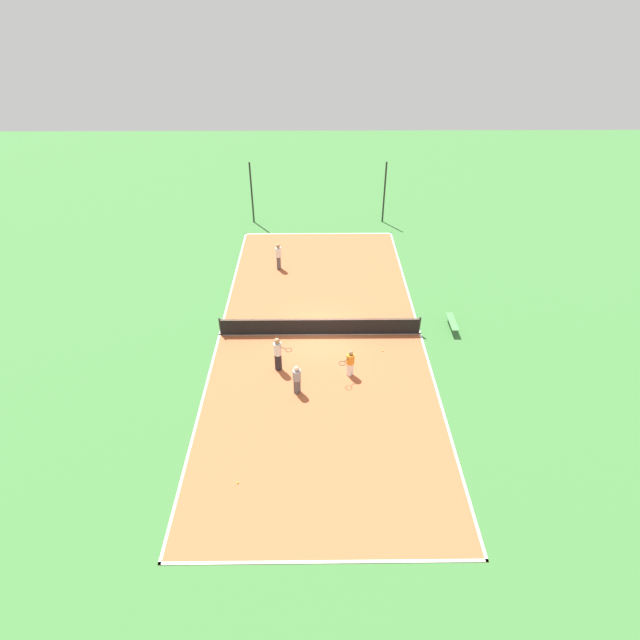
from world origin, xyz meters
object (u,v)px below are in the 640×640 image
tennis_ball_far_baseline (383,351)px  fence_post_back_right (384,193)px  player_near_white (278,255)px  tennis_ball_left_sideline (238,483)px  tennis_net (320,326)px  player_baseline_gray (297,378)px  player_center_orange (350,362)px  player_far_white (278,352)px  bench (452,322)px  fence_post_back_left (252,193)px

tennis_ball_far_baseline → fence_post_back_right: (1.71, 15.40, 2.15)m
player_near_white → tennis_ball_left_sideline: (-0.57, -15.85, -0.93)m
player_near_white → tennis_ball_far_baseline: (5.49, -8.27, -0.93)m
tennis_net → tennis_ball_left_sideline: (-3.05, -8.99, -0.47)m
player_baseline_gray → player_center_orange: size_ratio=1.05×
tennis_net → player_far_white: bearing=-125.4°
player_far_white → bench: bearing=49.1°
bench → player_center_orange: size_ratio=1.16×
tennis_net → tennis_ball_left_sideline: tennis_net is taller
player_center_orange → player_near_white: bearing=-118.5°
bench → player_baseline_gray: 9.15m
player_far_white → tennis_ball_far_baseline: size_ratio=26.14×
player_near_white → fence_post_back_right: 10.21m
player_center_orange → bench: bearing=164.1°
fence_post_back_left → tennis_ball_left_sideline: bearing=-85.8°
player_baseline_gray → fence_post_back_left: (-3.70, 18.24, 1.37)m
player_far_white → player_baseline_gray: bearing=-30.7°
player_center_orange → tennis_ball_far_baseline: (1.70, 1.72, -0.74)m
player_near_white → fence_post_back_left: (-2.26, 7.13, 1.22)m
bench → fence_post_back_left: fence_post_back_left is taller
player_near_white → tennis_ball_far_baseline: size_ratio=24.79×
bench → player_near_white: player_near_white is taller
tennis_ball_far_baseline → fence_post_back_left: fence_post_back_left is taller
player_baseline_gray → fence_post_back_right: bearing=13.1°
tennis_ball_far_baseline → fence_post_back_right: bearing=83.6°
tennis_net → player_baseline_gray: (-1.03, -4.25, 0.31)m
bench → tennis_ball_far_baseline: 4.23m
player_center_orange → tennis_ball_far_baseline: 2.53m
tennis_net → fence_post_back_right: size_ratio=2.29×
fence_post_back_right → player_far_white: bearing=-111.7°
tennis_net → player_baseline_gray: player_baseline_gray is taller
player_baseline_gray → bench: bearing=-28.3°
tennis_ball_far_baseline → fence_post_back_left: (-7.75, 15.40, 2.15)m
fence_post_back_right → player_center_orange: bearing=-101.3°
player_near_white → player_center_orange: size_ratio=1.22×
tennis_net → player_far_white: 3.37m
player_baseline_gray → player_near_white: 11.20m
tennis_net → tennis_ball_left_sideline: 9.50m
bench → player_baseline_gray: bearing=121.1°
fence_post_back_left → fence_post_back_right: (9.47, 0.00, 0.00)m
tennis_ball_far_baseline → bench: bearing=26.6°
player_center_orange → tennis_ball_left_sideline: size_ratio=20.24×
player_near_white → fence_post_back_right: fence_post_back_right is taller
player_far_white → tennis_ball_left_sideline: player_far_white is taller
bench → tennis_ball_left_sideline: bench is taller
tennis_net → player_center_orange: 3.41m
tennis_ball_far_baseline → player_baseline_gray: bearing=-145.0°
bench → player_center_orange: (-5.47, -3.61, 0.41)m
tennis_net → player_baseline_gray: 4.38m
fence_post_back_left → fence_post_back_right: bearing=0.0°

